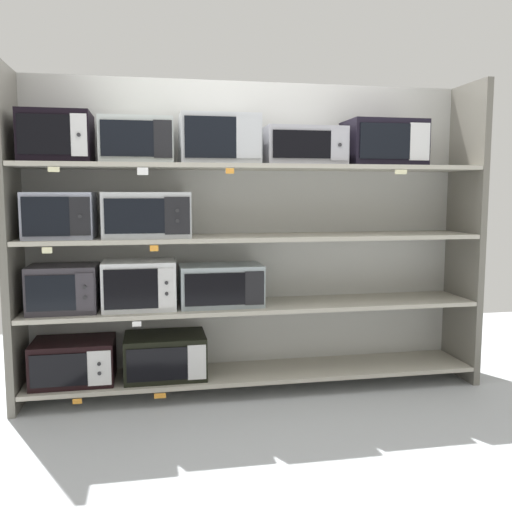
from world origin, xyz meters
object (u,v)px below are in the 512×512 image
object	(u,v)px
microwave_6	(147,215)
microwave_0	(74,361)
microwave_8	(137,141)
microwave_9	(219,140)
microwave_10	(303,147)
microwave_11	(383,144)
microwave_7	(57,138)
microwave_3	(139,285)
microwave_1	(165,356)
microwave_4	(221,285)
microwave_2	(64,288)
microwave_5	(60,215)

from	to	relation	value
microwave_6	microwave_0	bearing A→B (deg)	-180.00
microwave_8	microwave_6	bearing A→B (deg)	0.05
microwave_9	microwave_6	bearing A→B (deg)	179.98
microwave_10	microwave_11	size ratio (longest dim) A/B	1.03
microwave_0	microwave_6	bearing A→B (deg)	0.00
microwave_8	microwave_11	bearing A→B (deg)	0.00
microwave_10	microwave_7	bearing A→B (deg)	-179.99
microwave_3	microwave_10	world-z (taller)	microwave_10
microwave_3	microwave_6	distance (m)	0.48
microwave_3	microwave_6	world-z (taller)	microwave_6
microwave_0	microwave_1	xyz separation A→B (m)	(0.62, -0.00, 0.00)
microwave_0	microwave_8	distance (m)	1.56
microwave_7	microwave_9	distance (m)	1.06
microwave_1	microwave_7	distance (m)	1.64
microwave_4	microwave_6	bearing A→B (deg)	179.99
microwave_2	microwave_9	xyz separation A→B (m)	(1.06, -0.00, 1.00)
microwave_6	microwave_10	xyz separation A→B (m)	(1.09, 0.00, 0.47)
microwave_0	microwave_2	size ratio (longest dim) A/B	1.22
microwave_10	microwave_0	bearing A→B (deg)	-180.00
microwave_3	microwave_7	xyz separation A→B (m)	(-0.50, 0.00, 0.98)
microwave_2	microwave_10	bearing A→B (deg)	0.00
microwave_1	microwave_8	size ratio (longest dim) A/B	1.18
microwave_2	microwave_3	distance (m)	0.50
microwave_1	microwave_10	bearing A→B (deg)	0.01
microwave_9	microwave_10	bearing A→B (deg)	0.03
microwave_1	microwave_0	bearing A→B (deg)	180.00
microwave_8	microwave_11	size ratio (longest dim) A/B	0.87
microwave_2	microwave_4	world-z (taller)	microwave_2
microwave_0	microwave_11	size ratio (longest dim) A/B	0.99
microwave_2	microwave_5	world-z (taller)	microwave_5
microwave_10	microwave_3	bearing A→B (deg)	-179.98
microwave_1	microwave_9	bearing A→B (deg)	-0.02
microwave_6	microwave_3	bearing A→B (deg)	-179.75
microwave_8	microwave_9	distance (m)	0.55
microwave_6	microwave_11	size ratio (longest dim) A/B	1.05
microwave_2	microwave_8	size ratio (longest dim) A/B	0.93
microwave_3	microwave_9	bearing A→B (deg)	0.01
microwave_6	microwave_8	xyz separation A→B (m)	(-0.06, -0.00, 0.49)
microwave_4	microwave_2	bearing A→B (deg)	180.00
microwave_0	microwave_10	distance (m)	2.18
microwave_7	microwave_8	xyz separation A→B (m)	(0.51, -0.00, -0.01)
microwave_7	microwave_8	size ratio (longest dim) A/B	0.92
microwave_0	microwave_1	size ratio (longest dim) A/B	0.97
microwave_3	microwave_11	distance (m)	2.02
microwave_1	microwave_6	size ratio (longest dim) A/B	0.97
microwave_4	microwave_9	size ratio (longest dim) A/B	1.08
microwave_7	microwave_8	bearing A→B (deg)	-0.00
microwave_7	microwave_11	bearing A→B (deg)	0.00
microwave_5	microwave_7	xyz separation A→B (m)	(-0.00, 0.00, 0.50)
microwave_8	microwave_11	world-z (taller)	microwave_11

